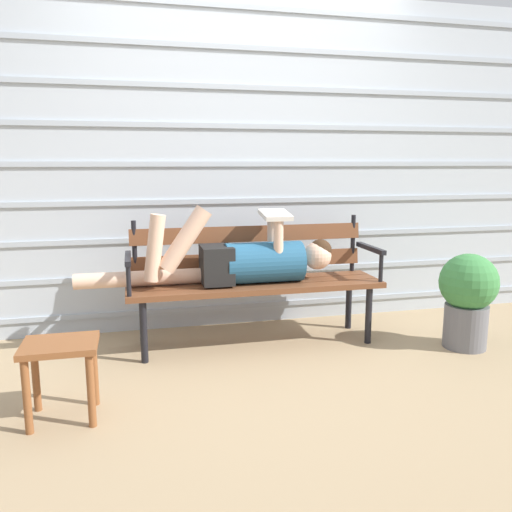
{
  "coord_description": "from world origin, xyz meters",
  "views": [
    {
      "loc": [
        -0.78,
        -3.16,
        1.22
      ],
      "look_at": [
        0.0,
        0.07,
        0.6
      ],
      "focal_mm": 36.11,
      "sensor_mm": 36.0,
      "label": 1
    }
  ],
  "objects": [
    {
      "name": "ground_plane",
      "position": [
        0.0,
        0.0,
        0.0
      ],
      "size": [
        12.0,
        12.0,
        0.0
      ],
      "primitive_type": "plane",
      "color": "tan"
    },
    {
      "name": "potted_plant",
      "position": [
        1.33,
        -0.32,
        0.35
      ],
      "size": [
        0.37,
        0.37,
        0.63
      ],
      "color": "slate",
      "rests_on": "ground"
    },
    {
      "name": "reclining_person",
      "position": [
        -0.09,
        0.07,
        0.58
      ],
      "size": [
        1.68,
        0.27,
        0.53
      ],
      "color": "#23567A"
    },
    {
      "name": "house_siding",
      "position": [
        0.0,
        0.58,
        1.2
      ],
      "size": [
        5.31,
        0.08,
        2.4
      ],
      "color": "#B2BCC6",
      "rests_on": "ground"
    },
    {
      "name": "park_bench",
      "position": [
        0.0,
        0.14,
        0.47
      ],
      "size": [
        1.69,
        0.44,
        0.84
      ],
      "color": "brown",
      "rests_on": "ground"
    },
    {
      "name": "footstool",
      "position": [
        -1.14,
        -0.72,
        0.29
      ],
      "size": [
        0.34,
        0.28,
        0.38
      ],
      "color": "brown",
      "rests_on": "ground"
    }
  ]
}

